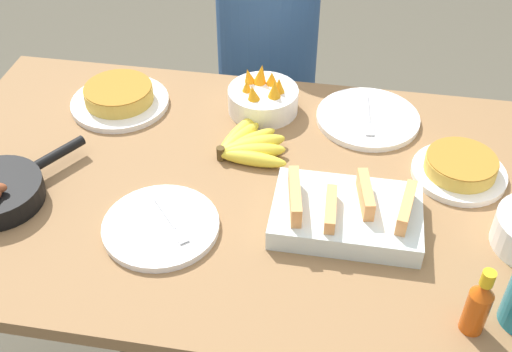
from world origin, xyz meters
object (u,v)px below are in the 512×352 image
at_px(melon_tray, 346,213).
at_px(frittata_plate_side, 119,97).
at_px(banana_bunch, 246,145).
at_px(empty_plate_near_front, 368,118).
at_px(person_figure, 267,96).
at_px(frittata_plate_center, 460,168).
at_px(fruit_bowl_citrus, 263,97).
at_px(empty_plate_far_left, 161,226).
at_px(hot_sauce_bottle, 478,305).

relative_size(melon_tray, frittata_plate_side, 1.21).
bearing_deg(frittata_plate_side, banana_bunch, -20.44).
bearing_deg(empty_plate_near_front, person_figure, 127.39).
bearing_deg(melon_tray, frittata_plate_center, 39.07).
distance_m(empty_plate_near_front, fruit_bowl_citrus, 0.28).
distance_m(melon_tray, empty_plate_near_front, 0.39).
bearing_deg(empty_plate_far_left, hot_sauce_bottle, -13.19).
bearing_deg(banana_bunch, person_figure, 94.12).
bearing_deg(empty_plate_near_front, fruit_bowl_citrus, 179.44).
xyz_separation_m(melon_tray, frittata_plate_center, (0.25, 0.20, -0.01)).
bearing_deg(frittata_plate_center, empty_plate_near_front, 139.79).
xyz_separation_m(frittata_plate_center, person_figure, (-0.55, 0.62, -0.27)).
bearing_deg(fruit_bowl_citrus, empty_plate_far_left, -106.82).
xyz_separation_m(frittata_plate_side, person_figure, (0.33, 0.48, -0.27)).
distance_m(melon_tray, fruit_bowl_citrus, 0.46).
relative_size(banana_bunch, empty_plate_near_front, 0.75).
relative_size(frittata_plate_side, hot_sauce_bottle, 1.69).
relative_size(fruit_bowl_citrus, hot_sauce_bottle, 1.20).
distance_m(melon_tray, person_figure, 0.92).
distance_m(empty_plate_near_front, hot_sauce_bottle, 0.66).
xyz_separation_m(empty_plate_far_left, person_figure, (0.09, 0.91, -0.26)).
bearing_deg(banana_bunch, hot_sauce_bottle, -41.33).
bearing_deg(frittata_plate_center, person_figure, 131.63).
xyz_separation_m(frittata_plate_side, fruit_bowl_citrus, (0.38, 0.04, 0.02)).
xyz_separation_m(melon_tray, hot_sauce_bottle, (0.25, -0.23, 0.04)).
relative_size(frittata_plate_center, hot_sauce_bottle, 1.42).
height_order(empty_plate_near_front, person_figure, person_figure).
relative_size(frittata_plate_center, fruit_bowl_citrus, 1.19).
bearing_deg(frittata_plate_side, person_figure, 55.59).
relative_size(empty_plate_far_left, hot_sauce_bottle, 1.62).
relative_size(empty_plate_near_front, hot_sauce_bottle, 1.73).
bearing_deg(person_figure, banana_bunch, -85.88).
bearing_deg(frittata_plate_side, frittata_plate_center, -9.33).
bearing_deg(frittata_plate_center, empty_plate_far_left, -155.84).
relative_size(melon_tray, person_figure, 0.27).
relative_size(empty_plate_far_left, person_figure, 0.21).
bearing_deg(frittata_plate_side, fruit_bowl_citrus, 6.47).
xyz_separation_m(melon_tray, empty_plate_near_front, (0.03, 0.39, -0.02)).
relative_size(banana_bunch, hot_sauce_bottle, 1.30).
bearing_deg(empty_plate_near_front, banana_bunch, -148.22).
height_order(banana_bunch, empty_plate_far_left, banana_bunch).
height_order(empty_plate_near_front, empty_plate_far_left, same).
bearing_deg(empty_plate_far_left, empty_plate_near_front, 48.29).
relative_size(frittata_plate_center, empty_plate_near_front, 0.82).
height_order(frittata_plate_side, hot_sauce_bottle, hot_sauce_bottle).
bearing_deg(person_figure, empty_plate_far_left, -95.51).
relative_size(hot_sauce_bottle, person_figure, 0.13).
height_order(empty_plate_near_front, fruit_bowl_citrus, fruit_bowl_citrus).
relative_size(banana_bunch, empty_plate_far_left, 0.80).
xyz_separation_m(empty_plate_far_left, fruit_bowl_citrus, (0.14, 0.48, 0.03)).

